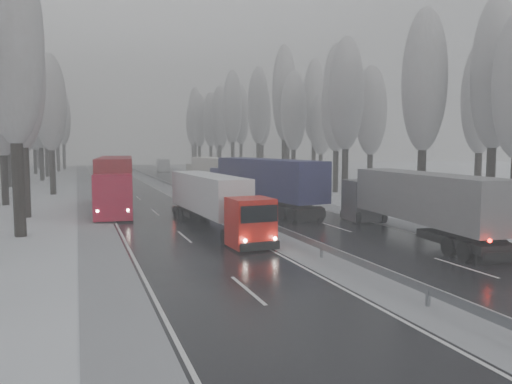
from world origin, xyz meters
TOP-DOWN VIEW (x-y plane):
  - ground at (0.00, 0.00)m, footprint 260.00×260.00m
  - carriageway_right at (5.25, 30.00)m, footprint 7.50×200.00m
  - carriageway_left at (-5.25, 30.00)m, footprint 7.50×200.00m
  - median_slush at (0.00, 30.00)m, footprint 3.00×200.00m
  - shoulder_right at (10.20, 30.00)m, footprint 2.40×200.00m
  - shoulder_left at (-10.20, 30.00)m, footprint 2.40×200.00m
  - median_guardrail at (0.00, 29.99)m, footprint 0.12×200.00m
  - tree_15 at (19.28, 12.71)m, footprint 3.60×3.60m
  - tree_16 at (15.04, 15.67)m, footprint 3.60×3.60m
  - tree_17 at (24.68, 19.67)m, footprint 3.60×3.60m
  - tree_18 at (14.51, 27.03)m, footprint 3.60×3.60m
  - tree_19 at (20.02, 31.03)m, footprint 3.60×3.60m
  - tree_20 at (17.90, 35.17)m, footprint 3.60×3.60m
  - tree_21 at (20.12, 39.17)m, footprint 3.60×3.60m
  - tree_22 at (17.02, 45.60)m, footprint 3.60×3.60m
  - tree_23 at (23.31, 49.60)m, footprint 3.60×3.60m
  - tree_24 at (17.90, 51.02)m, footprint 3.60×3.60m
  - tree_25 at (24.81, 55.02)m, footprint 3.60×3.60m
  - tree_26 at (17.56, 61.27)m, footprint 3.60×3.60m
  - tree_27 at (24.72, 65.27)m, footprint 3.60×3.60m
  - tree_28 at (16.34, 71.95)m, footprint 3.60×3.60m
  - tree_29 at (23.71, 75.95)m, footprint 3.60×3.60m
  - tree_30 at (16.56, 81.70)m, footprint 3.60×3.60m
  - tree_31 at (22.48, 85.70)m, footprint 3.60×3.60m
  - tree_32 at (16.63, 89.21)m, footprint 3.60×3.60m
  - tree_33 at (19.77, 93.21)m, footprint 3.60×3.60m
  - tree_34 at (15.73, 96.32)m, footprint 3.60×3.60m
  - tree_35 at (24.94, 100.32)m, footprint 3.60×3.60m
  - tree_36 at (17.04, 106.16)m, footprint 3.60×3.60m
  - tree_37 at (24.02, 110.16)m, footprint 3.60×3.60m
  - tree_38 at (18.73, 116.73)m, footprint 3.60×3.60m
  - tree_39 at (21.55, 120.73)m, footprint 3.60×3.60m
  - tree_56 at (-14.71, 15.70)m, footprint 3.60×3.60m
  - tree_58 at (-15.13, 24.57)m, footprint 3.60×3.60m
  - tree_60 at (-17.75, 34.20)m, footprint 3.60×3.60m
  - tree_62 at (-13.94, 43.73)m, footprint 3.60×3.60m
  - tree_64 at (-18.26, 52.71)m, footprint 3.60×3.60m
  - tree_65 at (-20.05, 56.71)m, footprint 3.60×3.60m
  - tree_66 at (-18.16, 62.35)m, footprint 3.60×3.60m
  - tree_67 at (-19.54, 66.35)m, footprint 3.60×3.60m
  - tree_68 at (-16.58, 69.11)m, footprint 3.60×3.60m
  - tree_69 at (-21.42, 73.11)m, footprint 3.60×3.60m
  - tree_70 at (-16.33, 79.19)m, footprint 3.60×3.60m
  - tree_71 at (-21.09, 83.19)m, footprint 3.60×3.60m
  - tree_72 at (-18.93, 88.54)m, footprint 3.60×3.60m
  - tree_73 at (-21.82, 92.54)m, footprint 3.60×3.60m
  - tree_74 at (-15.07, 99.33)m, footprint 3.60×3.60m
  - tree_75 at (-24.20, 103.33)m, footprint 3.60×3.60m
  - tree_76 at (-14.05, 108.72)m, footprint 3.60×3.60m
  - tree_77 at (-19.66, 112.72)m, footprint 3.60×3.60m
  - tree_78 at (-17.56, 115.31)m, footprint 3.60×3.60m
  - tree_79 at (-20.33, 119.31)m, footprint 3.60×3.60m
  - truck_grey_tarp at (7.80, 7.05)m, footprint 3.94×15.71m
  - truck_blue_box at (3.38, 21.74)m, footprint 4.98×17.58m
  - truck_cream_box at (4.61, 41.32)m, footprint 3.89×16.13m
  - box_truck_distant at (6.09, 89.34)m, footprint 2.95×7.59m
  - truck_red_white at (-2.90, 14.04)m, footprint 2.89×14.19m
  - truck_red_red at (-8.19, 27.06)m, footprint 4.51×17.94m

SIDE VIEW (x-z plane):
  - ground at x=0.00m, z-range 0.00..0.00m
  - carriageway_right at x=5.25m, z-range 0.00..0.03m
  - carriageway_left at x=-5.25m, z-range 0.00..0.03m
  - median_slush at x=0.00m, z-range 0.00..0.04m
  - shoulder_right at x=10.20m, z-range 0.00..0.04m
  - shoulder_left at x=-10.20m, z-range 0.00..0.04m
  - median_guardrail at x=0.00m, z-range 0.22..0.98m
  - box_truck_distant at x=6.09m, z-range 0.03..2.79m
  - truck_red_white at x=-2.90m, z-range 0.30..3.92m
  - truck_grey_tarp at x=7.80m, z-range 0.33..4.33m
  - truck_cream_box at x=4.61m, z-range 0.34..4.45m
  - truck_blue_box at x=3.38m, z-range 0.37..4.85m
  - truck_red_red at x=-8.19m, z-range 0.38..4.94m
  - tree_23 at x=23.31m, z-range 1.99..15.54m
  - tree_77 at x=-19.66m, z-range 2.10..16.42m
  - tree_33 at x=19.77m, z-range 2.10..16.42m
  - tree_19 at x=20.02m, z-range 2.13..16.70m
  - tree_60 at x=-17.75m, z-range 2.17..17.01m
  - tree_72 at x=-18.93m, z-range 2.21..17.31m
  - tree_66 at x=-18.16m, z-range 2.22..17.45m
  - tree_64 at x=-18.26m, z-range 2.25..17.67m
  - tree_17 at x=24.68m, z-range 2.27..17.80m
  - tree_20 at x=17.90m, z-range 2.29..18.00m
  - tree_22 at x=17.02m, z-range 2.31..18.17m
  - tree_62 at x=-13.94m, z-range 2.34..18.38m
  - tree_39 at x=21.55m, z-range 2.36..18.54m
  - tree_37 at x=24.02m, z-range 2.38..18.75m
  - tree_16 at x=15.04m, z-range 2.40..18.93m
  - tree_18 at x=14.51m, z-range 2.41..18.99m
  - tree_68 at x=-16.58m, z-range 2.42..19.07m
  - tree_79 at x=-20.33m, z-range 2.48..19.54m
  - tree_70 at x=-16.33m, z-range 2.48..19.57m
  - tree_67 at x=-19.54m, z-range 2.48..19.58m
  - tree_15 at x=19.28m, z-range 2.49..19.62m
  - tree_58 at x=-15.13m, z-range 2.50..19.71m
  - tree_73 at x=-21.82m, z-range 2.50..19.72m
  - tree_32 at x=16.63m, z-range 2.51..19.85m
  - tree_27 at x=24.72m, z-range 2.55..20.17m
  - tree_34 at x=15.73m, z-range 2.55..20.19m
  - tree_30 at x=16.56m, z-range 2.59..20.45m
  - tree_38 at x=18.73m, z-range 2.60..20.58m
  - tree_29 at x=23.71m, z-range 2.62..20.73m
  - tree_56 at x=-14.71m, z-range 2.62..20.75m
  - tree_35 at x=24.94m, z-range 2.64..20.89m
  - tree_76 at x=-14.05m, z-range 2.68..21.23m
  - tree_31 at x=22.48m, z-range 2.68..21.26m
  - tree_75 at x=-24.20m, z-range 2.69..21.29m
  - tree_21 at x=20.12m, z-range 2.69..21.31m
  - tree_26 at x=17.56m, z-range 2.71..21.49m
  - tree_69 at x=-21.42m, z-range 2.79..22.13m
  - tree_25 at x=24.81m, z-range 2.80..22.24m
  - tree_65 at x=-20.05m, z-range 2.81..22.29m
  - tree_78 at x=-17.56m, z-range 2.81..22.37m
  - tree_71 at x=-21.09m, z-range 2.82..22.43m
  - tree_28 at x=16.34m, z-range 2.82..22.45m
  - tree_74 at x=-15.07m, z-range 2.83..22.52m
  - tree_36 at x=17.04m, z-range 2.91..23.13m
  - tree_24 at x=17.90m, z-range 2.94..23.43m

